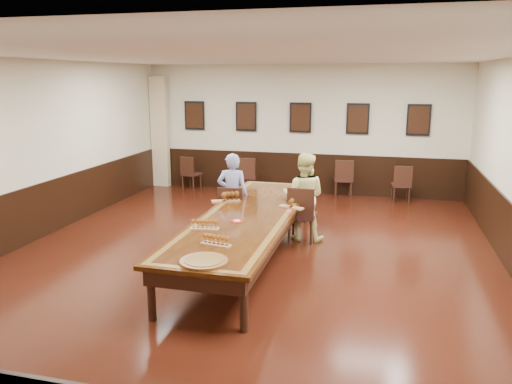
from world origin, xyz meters
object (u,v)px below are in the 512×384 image
(chair_woman, at_px, (302,214))
(person_man, at_px, (233,195))
(spare_chair_c, at_px, (343,178))
(conference_table, at_px, (248,222))
(spare_chair_b, at_px, (247,175))
(spare_chair_d, at_px, (401,184))
(carved_platter, at_px, (204,261))
(chair_man, at_px, (232,211))
(spare_chair_a, at_px, (191,173))
(person_woman, at_px, (304,197))

(chair_woman, height_order, person_man, person_man)
(spare_chair_c, height_order, conference_table, spare_chair_c)
(spare_chair_c, relative_size, conference_table, 0.19)
(spare_chair_c, bearing_deg, spare_chair_b, -3.92)
(spare_chair_d, relative_size, carved_platter, 1.40)
(chair_man, height_order, person_man, person_man)
(spare_chair_a, bearing_deg, person_woman, 149.93)
(chair_man, bearing_deg, carved_platter, 93.19)
(chair_woman, height_order, spare_chair_c, chair_woman)
(chair_man, relative_size, spare_chair_d, 1.08)
(person_man, bearing_deg, spare_chair_d, -141.03)
(conference_table, xyz_separation_m, carved_platter, (0.06, -2.20, 0.16))
(chair_man, xyz_separation_m, conference_table, (0.59, -1.04, 0.13))
(chair_man, distance_m, spare_chair_d, 4.62)
(spare_chair_d, distance_m, conference_table, 5.13)
(chair_man, relative_size, conference_table, 0.19)
(conference_table, bearing_deg, person_man, 118.08)
(person_woman, bearing_deg, conference_table, 60.72)
(spare_chair_c, height_order, spare_chair_d, spare_chair_c)
(chair_woman, relative_size, carved_platter, 1.57)
(chair_man, relative_size, person_woman, 0.61)
(conference_table, bearing_deg, spare_chair_c, 76.43)
(chair_man, bearing_deg, spare_chair_b, -87.44)
(spare_chair_b, height_order, spare_chair_c, spare_chair_c)
(person_man, bearing_deg, chair_man, 90.00)
(chair_woman, distance_m, spare_chair_a, 4.92)
(spare_chair_d, xyz_separation_m, person_woman, (-1.79, -3.26, 0.34))
(person_woman, bearing_deg, chair_woman, 90.00)
(person_woman, xyz_separation_m, carved_platter, (-0.64, -3.42, -0.02))
(spare_chair_a, relative_size, spare_chair_d, 0.98)
(person_man, bearing_deg, spare_chair_b, -87.36)
(chair_woman, height_order, conference_table, chair_woman)
(chair_woman, relative_size, spare_chair_b, 1.08)
(carved_platter, bearing_deg, chair_woman, 79.08)
(chair_man, distance_m, spare_chair_b, 3.48)
(person_man, relative_size, person_woman, 0.97)
(spare_chair_b, distance_m, spare_chair_d, 3.73)
(spare_chair_b, bearing_deg, spare_chair_a, -13.63)
(spare_chair_a, distance_m, conference_table, 5.36)
(spare_chair_b, height_order, person_woman, person_woman)
(chair_man, distance_m, chair_woman, 1.29)
(spare_chair_c, height_order, person_woman, person_woman)
(spare_chair_b, distance_m, person_man, 3.39)
(chair_man, xyz_separation_m, person_man, (-0.01, 0.10, 0.29))
(chair_woman, height_order, person_woman, person_woman)
(carved_platter, bearing_deg, spare_chair_d, 70.05)
(chair_woman, bearing_deg, spare_chair_b, -59.30)
(spare_chair_a, height_order, carved_platter, spare_chair_a)
(spare_chair_d, height_order, person_woman, person_woman)
(spare_chair_a, bearing_deg, conference_table, 135.21)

